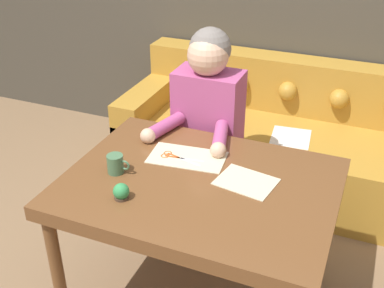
{
  "coord_description": "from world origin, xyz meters",
  "views": [
    {
      "loc": [
        0.77,
        -1.58,
        1.95
      ],
      "look_at": [
        0.02,
        0.24,
        0.84
      ],
      "focal_mm": 45.0,
      "sensor_mm": 36.0,
      "label": 1
    }
  ],
  "objects_px": {
    "dining_table": "(200,195)",
    "person": "(207,133)",
    "couch": "(279,142)",
    "mug": "(116,164)",
    "scissors": "(175,157)",
    "pin_cushion": "(121,192)"
  },
  "relations": [
    {
      "from": "dining_table",
      "to": "person",
      "type": "relative_size",
      "value": 0.96
    },
    {
      "from": "couch",
      "to": "mug",
      "type": "xyz_separation_m",
      "value": [
        -0.48,
        -1.36,
        0.49
      ]
    },
    {
      "from": "couch",
      "to": "scissors",
      "type": "xyz_separation_m",
      "value": [
        -0.28,
        -1.13,
        0.44
      ]
    },
    {
      "from": "pin_cushion",
      "to": "couch",
      "type": "bearing_deg",
      "value": 76.95
    },
    {
      "from": "dining_table",
      "to": "person",
      "type": "height_order",
      "value": "person"
    },
    {
      "from": "couch",
      "to": "person",
      "type": "bearing_deg",
      "value": -112.56
    },
    {
      "from": "couch",
      "to": "person",
      "type": "height_order",
      "value": "person"
    },
    {
      "from": "scissors",
      "to": "pin_cushion",
      "type": "distance_m",
      "value": 0.4
    },
    {
      "from": "person",
      "to": "scissors",
      "type": "distance_m",
      "value": 0.46
    },
    {
      "from": "mug",
      "to": "scissors",
      "type": "bearing_deg",
      "value": 49.14
    },
    {
      "from": "scissors",
      "to": "dining_table",
      "type": "bearing_deg",
      "value": -37.79
    },
    {
      "from": "mug",
      "to": "pin_cushion",
      "type": "height_order",
      "value": "mug"
    },
    {
      "from": "couch",
      "to": "person",
      "type": "xyz_separation_m",
      "value": [
        -0.28,
        -0.68,
        0.35
      ]
    },
    {
      "from": "dining_table",
      "to": "mug",
      "type": "bearing_deg",
      "value": -168.4
    },
    {
      "from": "dining_table",
      "to": "pin_cushion",
      "type": "xyz_separation_m",
      "value": [
        -0.26,
        -0.25,
        0.11
      ]
    },
    {
      "from": "person",
      "to": "mug",
      "type": "bearing_deg",
      "value": -106.08
    },
    {
      "from": "mug",
      "to": "pin_cushion",
      "type": "distance_m",
      "value": 0.21
    },
    {
      "from": "couch",
      "to": "pin_cushion",
      "type": "relative_size",
      "value": 29.91
    },
    {
      "from": "mug",
      "to": "dining_table",
      "type": "bearing_deg",
      "value": 11.6
    },
    {
      "from": "person",
      "to": "pin_cushion",
      "type": "distance_m",
      "value": 0.86
    },
    {
      "from": "dining_table",
      "to": "mug",
      "type": "distance_m",
      "value": 0.41
    },
    {
      "from": "person",
      "to": "pin_cushion",
      "type": "xyz_separation_m",
      "value": [
        -0.07,
        -0.85,
        0.12
      ]
    }
  ]
}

